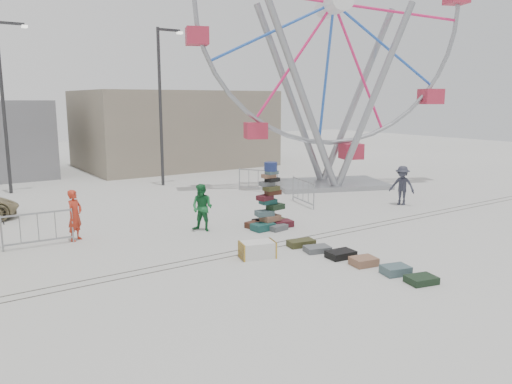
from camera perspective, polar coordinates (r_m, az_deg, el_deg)
ground at (r=14.17m, az=-0.36°, el=-7.76°), size 90.00×90.00×0.00m
track_line_near at (r=14.65m, az=-1.68°, el=-7.13°), size 40.00×0.04×0.01m
track_line_far at (r=14.97m, az=-2.50°, el=-6.74°), size 40.00×0.04×0.01m
building_right at (r=34.44m, az=-9.30°, el=7.15°), size 12.00×8.00×5.00m
lamp_post_right at (r=26.39m, az=-10.71°, el=10.43°), size 1.41×0.25×8.00m
lamp_post_left at (r=26.43m, az=-26.77°, el=9.50°), size 1.41×0.25×8.00m
suitcase_tower at (r=17.50m, az=1.55°, el=-2.00°), size 1.62×1.45×2.32m
ferris_wheel at (r=26.09m, az=8.81°, el=18.04°), size 12.97×5.27×16.07m
steamer_trunk at (r=14.31m, az=0.15°, el=-6.61°), size 1.10×0.81×0.46m
row_case_0 at (r=15.46m, az=5.18°, el=-5.83°), size 0.89×0.58×0.20m
row_case_1 at (r=14.98m, az=7.02°, el=-6.48°), size 0.85×0.68×0.17m
row_case_2 at (r=14.52m, az=9.67°, el=-7.03°), size 0.84×0.61×0.20m
row_case_3 at (r=14.00m, az=12.21°, el=-7.75°), size 0.76×0.65×0.22m
row_case_4 at (r=13.51m, az=15.67°, el=-8.58°), size 0.80×0.68×0.23m
row_case_5 at (r=13.08m, az=18.38°, el=-9.49°), size 0.82×0.68×0.18m
barricade_dummy_c at (r=16.62m, az=-23.63°, el=-3.93°), size 2.00×0.20×1.10m
barricade_wheel_front at (r=21.37m, az=5.40°, el=-0.02°), size 0.56×1.97×1.10m
barricade_wheel_back at (r=24.39m, az=0.25°, el=1.34°), size 1.19×1.72×1.10m
pedestrian_red at (r=16.88m, az=-19.99°, el=-2.52°), size 0.71×0.68×1.64m
pedestrian_green at (r=17.12m, az=-6.17°, el=-1.78°), size 0.94×1.00×1.63m
pedestrian_grey at (r=22.13m, az=16.35°, el=0.72°), size 0.98×1.24×1.68m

